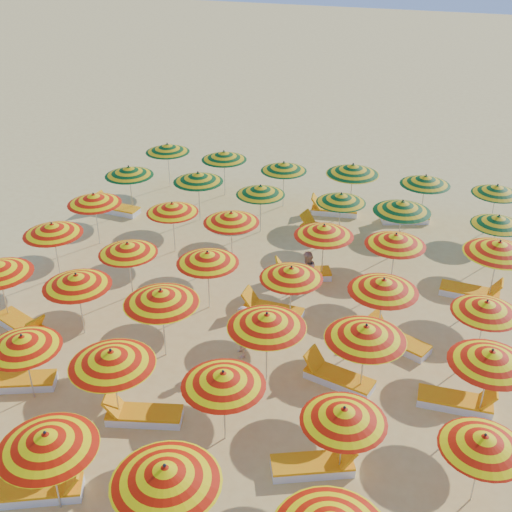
{
  "coord_description": "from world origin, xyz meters",
  "views": [
    {
      "loc": [
        4.96,
        -14.47,
        10.39
      ],
      "look_at": [
        0.0,
        0.5,
        1.6
      ],
      "focal_mm": 45.0,
      "sensor_mm": 36.0,
      "label": 1
    }
  ],
  "objects_px": {
    "umbrella_20": "(207,258)",
    "umbrella_33": "(341,198)",
    "umbrella_32": "(260,190)",
    "umbrella_19": "(128,248)",
    "lounger_4": "(18,381)",
    "umbrella_10": "(344,415)",
    "beachgoer_b": "(307,272)",
    "beachgoer_a": "(241,332)",
    "umbrella_7": "(23,342)",
    "umbrella_16": "(366,332)",
    "umbrella_14": "(161,297)",
    "lounger_15": "(323,230)",
    "umbrella_8": "(111,358)",
    "lounger_16": "(333,210)",
    "umbrella_2": "(47,441)",
    "umbrella_26": "(231,217)",
    "umbrella_29": "(499,247)",
    "umbrella_31": "(198,177)",
    "lounger_5": "(143,415)",
    "lounger_6": "(314,465)",
    "umbrella_40": "(426,180)",
    "umbrella_21": "(291,273)",
    "umbrella_3": "(165,474)",
    "umbrella_25": "(172,208)",
    "lounger_7": "(21,325)",
    "umbrella_24": "(94,199)",
    "umbrella_34": "(402,206)",
    "umbrella_15": "(267,321)",
    "umbrella_13": "(76,280)",
    "umbrella_28": "(396,240)",
    "umbrella_35": "(498,221)",
    "umbrella_39": "(353,169)",
    "umbrella_38": "(284,167)",
    "umbrella_30": "(129,171)",
    "umbrella_36": "(167,148)",
    "lounger_1": "(41,490)",
    "lounger_10": "(271,310)",
    "lounger_12": "(302,274)",
    "umbrella_37": "(224,156)",
    "lounger_11": "(396,340)",
    "lounger_14": "(116,209)",
    "umbrella_11": "(484,442)",
    "lounger_9": "(457,401)",
    "umbrella_9": "(223,379)"
  },
  "relations": [
    {
      "from": "umbrella_29",
      "to": "umbrella_34",
      "type": "bearing_deg",
      "value": 144.49
    },
    {
      "from": "lounger_6",
      "to": "lounger_12",
      "type": "distance_m",
      "value": 7.75
    },
    {
      "from": "umbrella_24",
      "to": "lounger_7",
      "type": "relative_size",
      "value": 1.17
    },
    {
      "from": "lounger_4",
      "to": "lounger_7",
      "type": "relative_size",
      "value": 1.0
    },
    {
      "from": "lounger_10",
      "to": "lounger_1",
      "type": "bearing_deg",
      "value": 73.38
    },
    {
      "from": "umbrella_38",
      "to": "lounger_1",
      "type": "height_order",
      "value": "umbrella_38"
    },
    {
      "from": "lounger_15",
      "to": "umbrella_11",
      "type": "bearing_deg",
      "value": 131.26
    },
    {
      "from": "umbrella_28",
      "to": "umbrella_35",
      "type": "relative_size",
      "value": 0.91
    },
    {
      "from": "umbrella_29",
      "to": "umbrella_16",
      "type": "bearing_deg",
      "value": -119.22
    },
    {
      "from": "umbrella_30",
      "to": "umbrella_36",
      "type": "height_order",
      "value": "umbrella_30"
    },
    {
      "from": "umbrella_13",
      "to": "lounger_15",
      "type": "distance_m",
      "value": 9.37
    },
    {
      "from": "umbrella_14",
      "to": "lounger_16",
      "type": "distance_m",
      "value": 10.19
    },
    {
      "from": "lounger_10",
      "to": "lounger_14",
      "type": "xyz_separation_m",
      "value": [
        -7.61,
        4.73,
        0.0
      ]
    },
    {
      "from": "umbrella_14",
      "to": "lounger_15",
      "type": "bearing_deg",
      "value": 73.83
    },
    {
      "from": "umbrella_28",
      "to": "umbrella_40",
      "type": "height_order",
      "value": "umbrella_28"
    },
    {
      "from": "lounger_5",
      "to": "umbrella_37",
      "type": "bearing_deg",
      "value": -92.27
    },
    {
      "from": "umbrella_26",
      "to": "umbrella_40",
      "type": "distance_m",
      "value": 7.46
    },
    {
      "from": "umbrella_7",
      "to": "umbrella_16",
      "type": "distance_m",
      "value": 7.8
    },
    {
      "from": "umbrella_39",
      "to": "lounger_7",
      "type": "distance_m",
      "value": 12.53
    },
    {
      "from": "umbrella_20",
      "to": "umbrella_33",
      "type": "distance_m",
      "value": 5.99
    },
    {
      "from": "lounger_4",
      "to": "umbrella_10",
      "type": "bearing_deg",
      "value": 156.28
    },
    {
      "from": "lounger_16",
      "to": "beachgoer_b",
      "type": "bearing_deg",
      "value": 86.09
    },
    {
      "from": "umbrella_31",
      "to": "lounger_10",
      "type": "height_order",
      "value": "umbrella_31"
    },
    {
      "from": "umbrella_8",
      "to": "umbrella_15",
      "type": "xyz_separation_m",
      "value": [
        2.75,
        2.39,
        -0.0
      ]
    },
    {
      "from": "umbrella_32",
      "to": "umbrella_19",
      "type": "bearing_deg",
      "value": -114.05
    },
    {
      "from": "umbrella_13",
      "to": "umbrella_33",
      "type": "xyz_separation_m",
      "value": [
        5.46,
        7.61,
        -0.11
      ]
    },
    {
      "from": "umbrella_16",
      "to": "umbrella_25",
      "type": "xyz_separation_m",
      "value": [
        -7.21,
        5.11,
        -0.17
      ]
    },
    {
      "from": "umbrella_2",
      "to": "umbrella_26",
      "type": "relative_size",
      "value": 1.03
    },
    {
      "from": "umbrella_31",
      "to": "lounger_5",
      "type": "bearing_deg",
      "value": -74.43
    },
    {
      "from": "umbrella_9",
      "to": "lounger_10",
      "type": "relative_size",
      "value": 1.18
    },
    {
      "from": "umbrella_21",
      "to": "umbrella_33",
      "type": "distance_m",
      "value": 5.37
    },
    {
      "from": "umbrella_8",
      "to": "umbrella_21",
      "type": "relative_size",
      "value": 1.24
    },
    {
      "from": "lounger_6",
      "to": "umbrella_20",
      "type": "bearing_deg",
      "value": 107.27
    },
    {
      "from": "umbrella_34",
      "to": "lounger_4",
      "type": "bearing_deg",
      "value": -129.32
    },
    {
      "from": "umbrella_3",
      "to": "umbrella_28",
      "type": "distance_m",
      "value": 10.54
    },
    {
      "from": "umbrella_19",
      "to": "umbrella_26",
      "type": "xyz_separation_m",
      "value": [
        2.17,
        2.74,
        0.06
      ]
    },
    {
      "from": "lounger_6",
      "to": "umbrella_8",
      "type": "bearing_deg",
      "value": 155.56
    },
    {
      "from": "umbrella_15",
      "to": "umbrella_19",
      "type": "xyz_separation_m",
      "value": [
        -4.97,
        2.43,
        -0.17
      ]
    },
    {
      "from": "umbrella_10",
      "to": "umbrella_7",
      "type": "bearing_deg",
      "value": 179.8
    },
    {
      "from": "lounger_7",
      "to": "lounger_16",
      "type": "distance_m",
      "value": 11.97
    },
    {
      "from": "umbrella_8",
      "to": "umbrella_19",
      "type": "relative_size",
      "value": 1.24
    },
    {
      "from": "umbrella_7",
      "to": "umbrella_36",
      "type": "bearing_deg",
      "value": 100.64
    },
    {
      "from": "umbrella_8",
      "to": "lounger_16",
      "type": "relative_size",
      "value": 1.26
    },
    {
      "from": "umbrella_3",
      "to": "umbrella_10",
      "type": "height_order",
      "value": "umbrella_3"
    },
    {
      "from": "umbrella_10",
      "to": "lounger_9",
      "type": "relative_size",
      "value": 1.27
    },
    {
      "from": "umbrella_13",
      "to": "lounger_11",
      "type": "bearing_deg",
      "value": 14.55
    },
    {
      "from": "umbrella_14",
      "to": "umbrella_31",
      "type": "bearing_deg",
      "value": 106.37
    },
    {
      "from": "lounger_12",
      "to": "umbrella_29",
      "type": "bearing_deg",
      "value": 161.36
    },
    {
      "from": "beachgoer_b",
      "to": "beachgoer_a",
      "type": "distance_m",
      "value": 3.65
    },
    {
      "from": "umbrella_13",
      "to": "umbrella_38",
      "type": "relative_size",
      "value": 1.09
    }
  ]
}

